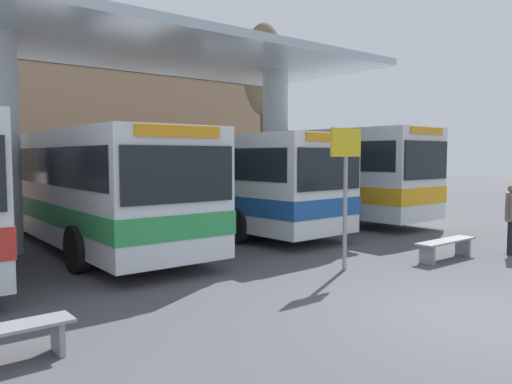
{
  "coord_description": "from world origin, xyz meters",
  "views": [
    {
      "loc": [
        -7.31,
        -3.62,
        2.46
      ],
      "look_at": [
        0.0,
        5.44,
        1.6
      ],
      "focal_mm": 35.0,
      "sensor_mm": 36.0,
      "label": 1
    }
  ],
  "objects_px": {
    "transit_bus_right_bay": "(198,177)",
    "info_sign_platform": "(346,170)",
    "transit_bus_far_right_bay": "(302,170)",
    "waiting_bench_near_pillar": "(446,245)",
    "poplar_tree_behind_right": "(264,72)",
    "pedestrian_waiting": "(511,212)",
    "transit_bus_center_bay": "(83,182)"
  },
  "relations": [
    {
      "from": "transit_bus_center_bay",
      "to": "info_sign_platform",
      "type": "bearing_deg",
      "value": 116.72
    },
    {
      "from": "info_sign_platform",
      "to": "pedestrian_waiting",
      "type": "xyz_separation_m",
      "value": [
        4.45,
        -1.48,
        -1.1
      ]
    },
    {
      "from": "transit_bus_far_right_bay",
      "to": "pedestrian_waiting",
      "type": "bearing_deg",
      "value": 80.59
    },
    {
      "from": "transit_bus_right_bay",
      "to": "waiting_bench_near_pillar",
      "type": "xyz_separation_m",
      "value": [
        1.46,
        -8.59,
        -1.37
      ]
    },
    {
      "from": "info_sign_platform",
      "to": "transit_bus_far_right_bay",
      "type": "bearing_deg",
      "value": 51.54
    },
    {
      "from": "transit_bus_far_right_bay",
      "to": "poplar_tree_behind_right",
      "type": "xyz_separation_m",
      "value": [
        2.65,
        5.57,
        4.83
      ]
    },
    {
      "from": "transit_bus_right_bay",
      "to": "info_sign_platform",
      "type": "distance_m",
      "value": 7.92
    },
    {
      "from": "waiting_bench_near_pillar",
      "to": "transit_bus_far_right_bay",
      "type": "bearing_deg",
      "value": 68.93
    },
    {
      "from": "transit_bus_right_bay",
      "to": "info_sign_platform",
      "type": "bearing_deg",
      "value": 78.73
    },
    {
      "from": "info_sign_platform",
      "to": "transit_bus_center_bay",
      "type": "bearing_deg",
      "value": 115.66
    },
    {
      "from": "transit_bus_far_right_bay",
      "to": "waiting_bench_near_pillar",
      "type": "relative_size",
      "value": 5.7
    },
    {
      "from": "transit_bus_far_right_bay",
      "to": "transit_bus_right_bay",
      "type": "bearing_deg",
      "value": -6.54
    },
    {
      "from": "transit_bus_far_right_bay",
      "to": "pedestrian_waiting",
      "type": "height_order",
      "value": "transit_bus_far_right_bay"
    },
    {
      "from": "waiting_bench_near_pillar",
      "to": "poplar_tree_behind_right",
      "type": "distance_m",
      "value": 16.15
    },
    {
      "from": "transit_bus_center_bay",
      "to": "info_sign_platform",
      "type": "height_order",
      "value": "transit_bus_center_bay"
    },
    {
      "from": "transit_bus_far_right_bay",
      "to": "waiting_bench_near_pillar",
      "type": "xyz_separation_m",
      "value": [
        -3.12,
        -8.11,
        -1.53
      ]
    },
    {
      "from": "transit_bus_right_bay",
      "to": "transit_bus_far_right_bay",
      "type": "relative_size",
      "value": 1.09
    },
    {
      "from": "info_sign_platform",
      "to": "poplar_tree_behind_right",
      "type": "xyz_separation_m",
      "value": [
        8.47,
        12.9,
        4.55
      ]
    },
    {
      "from": "transit_bus_right_bay",
      "to": "poplar_tree_behind_right",
      "type": "relative_size",
      "value": 1.32
    },
    {
      "from": "waiting_bench_near_pillar",
      "to": "info_sign_platform",
      "type": "distance_m",
      "value": 3.34
    },
    {
      "from": "info_sign_platform",
      "to": "waiting_bench_near_pillar",
      "type": "bearing_deg",
      "value": -16.19
    },
    {
      "from": "transit_bus_far_right_bay",
      "to": "waiting_bench_near_pillar",
      "type": "height_order",
      "value": "transit_bus_far_right_bay"
    },
    {
      "from": "waiting_bench_near_pillar",
      "to": "poplar_tree_behind_right",
      "type": "relative_size",
      "value": 0.21
    },
    {
      "from": "transit_bus_far_right_bay",
      "to": "info_sign_platform",
      "type": "distance_m",
      "value": 9.36
    },
    {
      "from": "info_sign_platform",
      "to": "poplar_tree_behind_right",
      "type": "distance_m",
      "value": 16.09
    },
    {
      "from": "transit_bus_center_bay",
      "to": "transit_bus_right_bay",
      "type": "relative_size",
      "value": 0.91
    },
    {
      "from": "waiting_bench_near_pillar",
      "to": "pedestrian_waiting",
      "type": "distance_m",
      "value": 2.01
    },
    {
      "from": "waiting_bench_near_pillar",
      "to": "info_sign_platform",
      "type": "relative_size",
      "value": 0.64
    },
    {
      "from": "transit_bus_far_right_bay",
      "to": "poplar_tree_behind_right",
      "type": "height_order",
      "value": "poplar_tree_behind_right"
    },
    {
      "from": "transit_bus_far_right_bay",
      "to": "info_sign_platform",
      "type": "relative_size",
      "value": 3.68
    },
    {
      "from": "waiting_bench_near_pillar",
      "to": "pedestrian_waiting",
      "type": "relative_size",
      "value": 1.12
    },
    {
      "from": "transit_bus_right_bay",
      "to": "pedestrian_waiting",
      "type": "relative_size",
      "value": 7.0
    }
  ]
}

